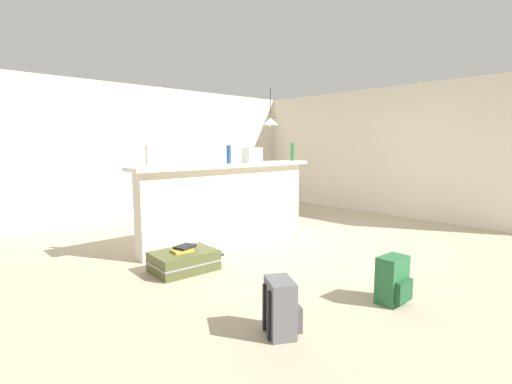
{
  "coord_description": "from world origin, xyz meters",
  "views": [
    {
      "loc": [
        -3.91,
        -3.75,
        1.4
      ],
      "look_at": [
        -0.11,
        0.32,
        0.68
      ],
      "focal_mm": 26.23,
      "sensor_mm": 36.0,
      "label": 1
    }
  ],
  "objects_px": {
    "suitcase_flat_olive": "(184,261)",
    "book_stack": "(184,249)",
    "bottle_white": "(148,156)",
    "bottle_blue": "(229,154)",
    "dining_chair_near_partition": "(281,191)",
    "backpack_grey": "(281,308)",
    "grocery_bag": "(252,155)",
    "backpack_green": "(393,281)",
    "dining_table": "(265,182)",
    "bottle_green": "(293,152)",
    "pendant_lamp": "(270,122)"
  },
  "relations": [
    {
      "from": "backpack_green",
      "to": "book_stack",
      "type": "xyz_separation_m",
      "value": [
        -0.89,
        2.0,
        0.05
      ]
    },
    {
      "from": "dining_chair_near_partition",
      "to": "suitcase_flat_olive",
      "type": "relative_size",
      "value": 1.1
    },
    {
      "from": "backpack_green",
      "to": "suitcase_flat_olive",
      "type": "bearing_deg",
      "value": 114.05
    },
    {
      "from": "bottle_white",
      "to": "dining_table",
      "type": "relative_size",
      "value": 0.23
    },
    {
      "from": "bottle_white",
      "to": "dining_chair_near_partition",
      "type": "distance_m",
      "value": 3.17
    },
    {
      "from": "dining_chair_near_partition",
      "to": "pendant_lamp",
      "type": "height_order",
      "value": "pendant_lamp"
    },
    {
      "from": "pendant_lamp",
      "to": "suitcase_flat_olive",
      "type": "relative_size",
      "value": 0.92
    },
    {
      "from": "backpack_green",
      "to": "bottle_blue",
      "type": "bearing_deg",
      "value": 84.32
    },
    {
      "from": "bottle_white",
      "to": "dining_chair_near_partition",
      "type": "relative_size",
      "value": 0.28
    },
    {
      "from": "bottle_green",
      "to": "dining_table",
      "type": "relative_size",
      "value": 0.26
    },
    {
      "from": "bottle_blue",
      "to": "pendant_lamp",
      "type": "bearing_deg",
      "value": 30.34
    },
    {
      "from": "dining_table",
      "to": "backpack_green",
      "type": "bearing_deg",
      "value": -119.56
    },
    {
      "from": "suitcase_flat_olive",
      "to": "book_stack",
      "type": "height_order",
      "value": "book_stack"
    },
    {
      "from": "backpack_grey",
      "to": "bottle_white",
      "type": "bearing_deg",
      "value": 85.25
    },
    {
      "from": "bottle_blue",
      "to": "backpack_grey",
      "type": "distance_m",
      "value": 2.9
    },
    {
      "from": "pendant_lamp",
      "to": "bottle_blue",
      "type": "bearing_deg",
      "value": -149.66
    },
    {
      "from": "bottle_blue",
      "to": "dining_chair_near_partition",
      "type": "relative_size",
      "value": 0.28
    },
    {
      "from": "bottle_blue",
      "to": "book_stack",
      "type": "xyz_separation_m",
      "value": [
        -1.15,
        -0.61,
        -1.01
      ]
    },
    {
      "from": "dining_table",
      "to": "grocery_bag",
      "type": "bearing_deg",
      "value": -140.2
    },
    {
      "from": "bottle_blue",
      "to": "pendant_lamp",
      "type": "xyz_separation_m",
      "value": [
        2.0,
        1.17,
        0.58
      ]
    },
    {
      "from": "bottle_blue",
      "to": "dining_table",
      "type": "height_order",
      "value": "bottle_blue"
    },
    {
      "from": "suitcase_flat_olive",
      "to": "backpack_green",
      "type": "bearing_deg",
      "value": -65.95
    },
    {
      "from": "bottle_blue",
      "to": "book_stack",
      "type": "distance_m",
      "value": 1.65
    },
    {
      "from": "bottle_blue",
      "to": "suitcase_flat_olive",
      "type": "height_order",
      "value": "bottle_blue"
    },
    {
      "from": "dining_table",
      "to": "pendant_lamp",
      "type": "bearing_deg",
      "value": -37.42
    },
    {
      "from": "bottle_green",
      "to": "dining_chair_near_partition",
      "type": "relative_size",
      "value": 0.31
    },
    {
      "from": "bottle_white",
      "to": "backpack_green",
      "type": "relative_size",
      "value": 0.61
    },
    {
      "from": "dining_table",
      "to": "backpack_green",
      "type": "distance_m",
      "value": 4.45
    },
    {
      "from": "grocery_bag",
      "to": "dining_chair_near_partition",
      "type": "relative_size",
      "value": 0.28
    },
    {
      "from": "dining_table",
      "to": "pendant_lamp",
      "type": "relative_size",
      "value": 1.42
    },
    {
      "from": "dining_table",
      "to": "backpack_grey",
      "type": "height_order",
      "value": "dining_table"
    },
    {
      "from": "backpack_grey",
      "to": "book_stack",
      "type": "height_order",
      "value": "backpack_grey"
    },
    {
      "from": "backpack_green",
      "to": "book_stack",
      "type": "bearing_deg",
      "value": 113.88
    },
    {
      "from": "book_stack",
      "to": "dining_chair_near_partition",
      "type": "bearing_deg",
      "value": 23.75
    },
    {
      "from": "bottle_white",
      "to": "book_stack",
      "type": "xyz_separation_m",
      "value": [
        0.04,
        -0.67,
        -1.01
      ]
    },
    {
      "from": "book_stack",
      "to": "bottle_blue",
      "type": "bearing_deg",
      "value": 27.95
    },
    {
      "from": "bottle_blue",
      "to": "backpack_grey",
      "type": "relative_size",
      "value": 0.61
    },
    {
      "from": "bottle_blue",
      "to": "grocery_bag",
      "type": "xyz_separation_m",
      "value": [
        0.45,
        0.01,
        -0.02
      ]
    },
    {
      "from": "dining_chair_near_partition",
      "to": "suitcase_flat_olive",
      "type": "height_order",
      "value": "dining_chair_near_partition"
    },
    {
      "from": "dining_chair_near_partition",
      "to": "pendant_lamp",
      "type": "relative_size",
      "value": 1.2
    },
    {
      "from": "grocery_bag",
      "to": "book_stack",
      "type": "xyz_separation_m",
      "value": [
        -1.6,
        -0.62,
        -0.99
      ]
    },
    {
      "from": "backpack_green",
      "to": "book_stack",
      "type": "height_order",
      "value": "backpack_green"
    },
    {
      "from": "bottle_green",
      "to": "grocery_bag",
      "type": "xyz_separation_m",
      "value": [
        -0.86,
        0.04,
        -0.03
      ]
    },
    {
      "from": "dining_chair_near_partition",
      "to": "grocery_bag",
      "type": "bearing_deg",
      "value": -153.29
    },
    {
      "from": "bottle_blue",
      "to": "dining_table",
      "type": "bearing_deg",
      "value": 32.69
    },
    {
      "from": "dining_table",
      "to": "book_stack",
      "type": "distance_m",
      "value": 3.6
    },
    {
      "from": "bottle_white",
      "to": "book_stack",
      "type": "bearing_deg",
      "value": -86.23
    },
    {
      "from": "bottle_blue",
      "to": "book_stack",
      "type": "height_order",
      "value": "bottle_blue"
    },
    {
      "from": "bottle_white",
      "to": "bottle_blue",
      "type": "xyz_separation_m",
      "value": [
        1.19,
        -0.07,
        0.0
      ]
    },
    {
      "from": "book_stack",
      "to": "grocery_bag",
      "type": "bearing_deg",
      "value": 21.09
    }
  ]
}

